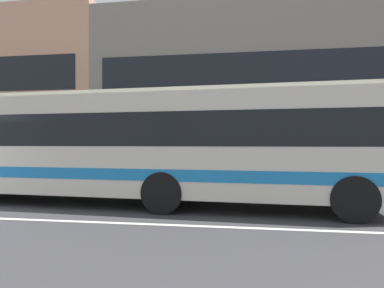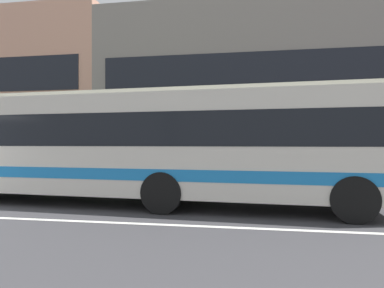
# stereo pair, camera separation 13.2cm
# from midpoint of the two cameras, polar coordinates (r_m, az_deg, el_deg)

# --- Properties ---
(hedge_row_far) EXTENTS (15.91, 1.10, 0.80)m
(hedge_row_far) POSITION_cam_midpoint_polar(r_m,az_deg,el_deg) (15.80, -24.06, -4.52)
(hedge_row_far) COLOR #27591E
(hedge_row_far) RESTS_ON ground_plane
(apartment_block_left) EXTENTS (19.14, 10.23, 9.51)m
(apartment_block_left) POSITION_cam_midpoint_polar(r_m,az_deg,el_deg) (29.15, -28.46, 6.18)
(apartment_block_left) COLOR tan
(apartment_block_left) RESTS_ON ground_plane
(apartment_block_right) EXTENTS (19.32, 10.23, 9.08)m
(apartment_block_right) POSITION_cam_midpoint_polar(r_m,az_deg,el_deg) (22.91, 13.04, 7.31)
(apartment_block_right) COLOR gray
(apartment_block_right) RESTS_ON ground_plane
(transit_bus) EXTENTS (12.12, 3.35, 3.03)m
(transit_bus) POSITION_cam_midpoint_polar(r_m,az_deg,el_deg) (9.79, -6.42, 0.12)
(transit_bus) COLOR beige
(transit_bus) RESTS_ON ground_plane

